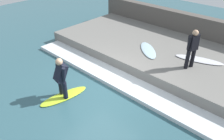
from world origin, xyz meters
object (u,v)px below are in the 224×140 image
surfboard_riding (64,96)px  surfboard_spare (148,50)px  surfer_riding (61,76)px  surfboard_waiting_near (199,60)px  surfer_waiting_near (192,47)px

surfboard_riding → surfboard_spare: surfboard_spare is taller
surfboard_riding → surfer_riding: bearing=153.4°
surfboard_waiting_near → surfer_waiting_near: bearing=175.2°
surfboard_riding → surfboard_spare: size_ratio=1.15×
surfboard_riding → surfboard_waiting_near: surfboard_waiting_near is taller
surfboard_waiting_near → surfboard_riding: bearing=150.2°
surfboard_waiting_near → surfboard_spare: 2.11m
surfboard_waiting_near → surfboard_spare: size_ratio=1.22×
surfboard_riding → surfboard_waiting_near: (4.73, -2.71, 0.55)m
surfboard_spare → surfboard_riding: bearing=170.2°
surfer_riding → surfer_waiting_near: 4.77m
surfer_riding → surfboard_spare: surfer_riding is taller
surfboard_spare → surfer_riding: bearing=170.2°
surfboard_riding → surfer_riding: size_ratio=1.23×
surfboard_waiting_near → surfboard_spare: bearing=108.4°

